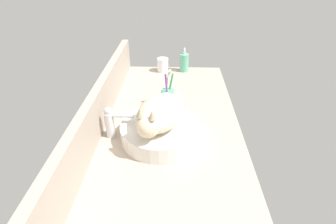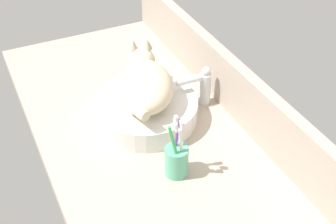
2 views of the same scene
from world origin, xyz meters
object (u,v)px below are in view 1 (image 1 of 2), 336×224
cat (160,113)px  toothbrush_cup (168,97)px  faucet (112,121)px  water_glass (163,66)px  sink_basin (161,131)px  soap_dispenser (184,62)px

cat → toothbrush_cup: size_ratio=1.61×
faucet → water_glass: 70.47cm
sink_basin → toothbrush_cup: 25.54cm
cat → soap_dispenser: cat is taller
sink_basin → water_glass: 68.96cm
sink_basin → faucet: 19.96cm
soap_dispenser → toothbrush_cup: (-44.25, 8.57, -0.59)cm
cat → soap_dispenser: size_ratio=2.11×
soap_dispenser → water_glass: (-0.78, 13.32, -2.03)cm
faucet → toothbrush_cup: size_ratio=0.73×
faucet → water_glass: bearing=-13.6°
cat → toothbrush_cup: cat is taller
sink_basin → toothbrush_cup: toothbrush_cup is taller
soap_dispenser → toothbrush_cup: size_ratio=0.76×
sink_basin → soap_dispenser: bearing=-8.4°
cat → faucet: size_ratio=2.22×
cat → water_glass: (70.21, 2.62, -8.89)cm
faucet → sink_basin: bearing=-91.5°
cat → soap_dispenser: 72.12cm
soap_dispenser → toothbrush_cup: toothbrush_cup is taller
cat → water_glass: bearing=2.1°
water_glass → sink_basin: bearing=-177.5°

